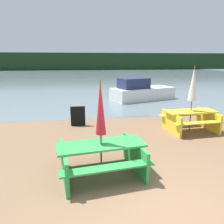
{
  "coord_description": "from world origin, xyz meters",
  "views": [
    {
      "loc": [
        -1.28,
        -2.96,
        2.48
      ],
      "look_at": [
        -0.25,
        3.7,
        0.85
      ],
      "focal_mm": 35.0,
      "sensor_mm": 36.0,
      "label": 1
    }
  ],
  "objects_px": {
    "picnic_table_green": "(101,156)",
    "boat": "(141,91)",
    "umbrella_white": "(193,84)",
    "umbrella_crimson": "(101,109)",
    "signboard": "(78,116)",
    "picnic_table_yellow": "(190,119)"
  },
  "relations": [
    {
      "from": "umbrella_white",
      "to": "umbrella_crimson",
      "type": "bearing_deg",
      "value": -143.24
    },
    {
      "from": "picnic_table_green",
      "to": "umbrella_white",
      "type": "bearing_deg",
      "value": 36.76
    },
    {
      "from": "umbrella_white",
      "to": "signboard",
      "type": "xyz_separation_m",
      "value": [
        -3.92,
        1.23,
        -1.3
      ]
    },
    {
      "from": "picnic_table_yellow",
      "to": "umbrella_crimson",
      "type": "bearing_deg",
      "value": -143.24
    },
    {
      "from": "picnic_table_green",
      "to": "umbrella_crimson",
      "type": "xyz_separation_m",
      "value": [
        0.0,
        0.0,
        1.05
      ]
    },
    {
      "from": "picnic_table_green",
      "to": "umbrella_white",
      "type": "xyz_separation_m",
      "value": [
        3.43,
        2.56,
        1.23
      ]
    },
    {
      "from": "picnic_table_green",
      "to": "picnic_table_yellow",
      "type": "distance_m",
      "value": 4.28
    },
    {
      "from": "umbrella_white",
      "to": "boat",
      "type": "bearing_deg",
      "value": 89.83
    },
    {
      "from": "boat",
      "to": "picnic_table_green",
      "type": "bearing_deg",
      "value": -130.4
    },
    {
      "from": "picnic_table_green",
      "to": "boat",
      "type": "bearing_deg",
      "value": 68.71
    },
    {
      "from": "umbrella_crimson",
      "to": "signboard",
      "type": "bearing_deg",
      "value": 97.42
    },
    {
      "from": "picnic_table_green",
      "to": "signboard",
      "type": "bearing_deg",
      "value": 97.42
    },
    {
      "from": "umbrella_white",
      "to": "boat",
      "type": "height_order",
      "value": "umbrella_white"
    },
    {
      "from": "picnic_table_yellow",
      "to": "umbrella_white",
      "type": "xyz_separation_m",
      "value": [
        0.0,
        -0.0,
        1.23
      ]
    },
    {
      "from": "umbrella_crimson",
      "to": "signboard",
      "type": "xyz_separation_m",
      "value": [
        -0.49,
        3.79,
        -1.12
      ]
    },
    {
      "from": "picnic_table_green",
      "to": "signboard",
      "type": "distance_m",
      "value": 3.82
    },
    {
      "from": "umbrella_crimson",
      "to": "boat",
      "type": "relative_size",
      "value": 0.49
    },
    {
      "from": "umbrella_white",
      "to": "signboard",
      "type": "distance_m",
      "value": 4.31
    },
    {
      "from": "boat",
      "to": "signboard",
      "type": "relative_size",
      "value": 5.7
    },
    {
      "from": "picnic_table_green",
      "to": "boat",
      "type": "distance_m",
      "value": 9.49
    },
    {
      "from": "umbrella_crimson",
      "to": "umbrella_white",
      "type": "relative_size",
      "value": 0.92
    },
    {
      "from": "umbrella_white",
      "to": "boat",
      "type": "xyz_separation_m",
      "value": [
        0.02,
        6.28,
        -1.16
      ]
    }
  ]
}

